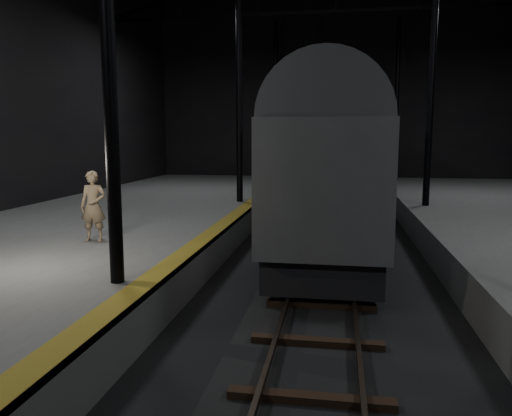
# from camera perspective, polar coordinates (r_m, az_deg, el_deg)

# --- Properties ---
(ground) EXTENTS (44.00, 44.00, 0.00)m
(ground) POSITION_cam_1_polar(r_m,az_deg,el_deg) (13.21, 7.72, -8.38)
(ground) COLOR black
(ground) RESTS_ON ground
(platform_left) EXTENTS (9.00, 43.80, 1.00)m
(platform_left) POSITION_cam_1_polar(r_m,az_deg,el_deg) (15.23, -21.83, -4.73)
(platform_left) COLOR #555653
(platform_left) RESTS_ON ground
(tactile_strip) EXTENTS (0.50, 43.80, 0.01)m
(tactile_strip) POSITION_cam_1_polar(r_m,az_deg,el_deg) (13.44, -6.21, -3.65)
(tactile_strip) COLOR olive
(tactile_strip) RESTS_ON platform_left
(track) EXTENTS (2.40, 43.00, 0.24)m
(track) POSITION_cam_1_polar(r_m,az_deg,el_deg) (13.19, 7.73, -8.10)
(track) COLOR #3F3328
(track) RESTS_ON ground
(train) EXTENTS (3.07, 20.49, 5.48)m
(train) POSITION_cam_1_polar(r_m,az_deg,el_deg) (20.56, 8.55, 6.17)
(train) COLOR #96989D
(train) RESTS_ON ground
(woman) EXTENTS (0.72, 0.51, 1.86)m
(woman) POSITION_cam_1_polar(r_m,az_deg,el_deg) (13.80, -18.10, 0.21)
(woman) COLOR tan
(woman) RESTS_ON platform_left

